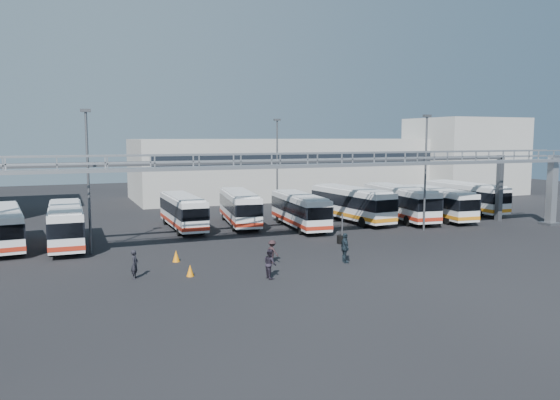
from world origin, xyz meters
name	(u,v)px	position (x,y,z in m)	size (l,w,h in m)	color
ground	(343,258)	(0.00, 0.00, 0.00)	(140.00, 140.00, 0.00)	black
gantry	(307,173)	(0.00, 5.87, 5.51)	(51.40, 5.15, 7.10)	#989AA0
warehouse	(287,168)	(12.00, 38.00, 4.00)	(42.00, 14.00, 8.00)	#9E9E99
building_right	(464,156)	(38.00, 32.00, 5.50)	(14.00, 12.00, 11.00)	#B2B2AD
light_pole_left	(88,173)	(-16.00, 8.00, 5.73)	(0.70, 0.35, 10.21)	#4C4F54
light_pole_mid	(426,166)	(12.00, 7.00, 5.73)	(0.70, 0.35, 10.21)	#4C4F54
light_pole_back	(277,161)	(4.00, 22.00, 5.73)	(0.70, 0.35, 10.21)	#4C4F54
bus_0	(4,226)	(-21.82, 12.50, 1.69)	(3.35, 10.24, 3.05)	silver
bus_1	(66,224)	(-17.56, 11.45, 1.75)	(2.58, 10.48, 3.17)	silver
bus_3	(183,211)	(-7.67, 15.85, 1.70)	(2.41, 10.12, 3.07)	silver
bus_4	(239,207)	(-2.21, 16.15, 1.76)	(4.01, 10.72, 3.18)	silver
bus_5	(300,209)	(2.33, 12.43, 1.73)	(3.36, 10.48, 3.13)	silver
bus_6	(352,203)	(8.63, 14.00, 1.86)	(3.49, 11.25, 3.36)	silver
bus_7	(400,202)	(13.53, 12.91, 1.88)	(3.68, 11.39, 3.40)	silver
bus_8	(437,202)	(17.42, 12.03, 1.74)	(3.28, 10.55, 3.15)	silver
bus_9	(465,196)	(23.44, 14.91, 1.82)	(2.65, 10.86, 3.29)	silver
pedestrian_a	(135,264)	(-14.04, -0.29, 0.86)	(0.63, 0.41, 1.72)	black
pedestrian_b	(270,264)	(-6.67, -3.19, 0.87)	(0.85, 0.66, 1.74)	black
pedestrian_c	(272,252)	(-5.12, 0.39, 0.77)	(0.99, 0.57, 1.54)	black
pedestrian_d	(345,248)	(-0.65, -1.37, 0.99)	(1.16, 0.48, 1.98)	#1A262F
cone_left	(190,270)	(-10.93, -0.97, 0.36)	(0.45, 0.45, 0.72)	orange
cone_right	(176,256)	(-10.91, 3.17, 0.39)	(0.49, 0.49, 0.77)	orange
tire_stack	(342,238)	(2.37, 4.50, 0.39)	(0.82, 0.82, 2.34)	black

